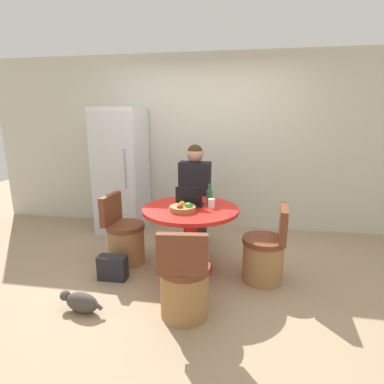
{
  "coord_description": "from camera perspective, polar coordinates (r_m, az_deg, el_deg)",
  "views": [
    {
      "loc": [
        0.49,
        -2.91,
        1.65
      ],
      "look_at": [
        -0.02,
        0.24,
        0.88
      ],
      "focal_mm": 28.0,
      "sensor_mm": 36.0,
      "label": 1
    }
  ],
  "objects": [
    {
      "name": "chair_right_side",
      "position": [
        3.27,
        13.71,
        -11.66
      ],
      "size": [
        0.45,
        0.44,
        0.81
      ],
      "rotation": [
        0.0,
        0.0,
        -1.68
      ],
      "color": "#9E7042",
      "rests_on": "ground_plane"
    },
    {
      "name": "wall_back",
      "position": [
        4.62,
        3.16,
        9.19
      ],
      "size": [
        7.0,
        0.06,
        2.6
      ],
      "color": "beige",
      "rests_on": "ground_plane"
    },
    {
      "name": "chair_near_camera",
      "position": [
        2.66,
        -1.46,
        -17.44
      ],
      "size": [
        0.44,
        0.45,
        0.81
      ],
      "rotation": [
        0.0,
        0.0,
        -3.04
      ],
      "color": "#9E7042",
      "rests_on": "ground_plane"
    },
    {
      "name": "bottle",
      "position": [
        3.31,
        3.3,
        -0.92
      ],
      "size": [
        0.06,
        0.06,
        0.23
      ],
      "color": "#23602D",
      "rests_on": "dining_table"
    },
    {
      "name": "coffee_cup",
      "position": [
        3.21,
        3.73,
        -2.18
      ],
      "size": [
        0.07,
        0.07,
        0.1
      ],
      "color": "white",
      "rests_on": "dining_table"
    },
    {
      "name": "ground_plane",
      "position": [
        3.38,
        -0.32,
        -15.7
      ],
      "size": [
        12.0,
        12.0,
        0.0
      ],
      "primitive_type": "plane",
      "color": "#9E8466"
    },
    {
      "name": "cat",
      "position": [
        2.97,
        -20.42,
        -19.02
      ],
      "size": [
        0.43,
        0.19,
        0.18
      ],
      "rotation": [
        0.0,
        0.0,
        2.98
      ],
      "color": "#473D38",
      "rests_on": "ground_plane"
    },
    {
      "name": "refrigerator",
      "position": [
        4.59,
        -13.22,
        3.93
      ],
      "size": [
        0.66,
        0.72,
        1.82
      ],
      "color": "silver",
      "rests_on": "ground_plane"
    },
    {
      "name": "fruit_bowl",
      "position": [
        3.09,
        -1.7,
        -3.08
      ],
      "size": [
        0.27,
        0.27,
        0.1
      ],
      "color": "olive",
      "rests_on": "dining_table"
    },
    {
      "name": "chair_left_side",
      "position": [
        3.66,
        -12.67,
        -8.8
      ],
      "size": [
        0.45,
        0.44,
        0.81
      ],
      "rotation": [
        0.0,
        0.0,
        1.47
      ],
      "color": "#9E7042",
      "rests_on": "ground_plane"
    },
    {
      "name": "laptop",
      "position": [
        3.28,
        -0.42,
        -1.81
      ],
      "size": [
        0.29,
        0.21,
        0.22
      ],
      "rotation": [
        0.0,
        0.0,
        3.14
      ],
      "color": "#232328",
      "rests_on": "dining_table"
    },
    {
      "name": "person_seated",
      "position": [
        3.93,
        0.66,
        0.28
      ],
      "size": [
        0.4,
        0.37,
        1.35
      ],
      "rotation": [
        0.0,
        0.0,
        3.14
      ],
      "color": "#2D2D38",
      "rests_on": "ground_plane"
    },
    {
      "name": "handbag",
      "position": [
        3.37,
        -14.88,
        -13.77
      ],
      "size": [
        0.3,
        0.14,
        0.26
      ],
      "color": "#232328",
      "rests_on": "ground_plane"
    },
    {
      "name": "dining_table",
      "position": [
        3.28,
        -0.28,
        -6.57
      ],
      "size": [
        1.04,
        1.04,
        0.73
      ],
      "color": "red",
      "rests_on": "ground_plane"
    }
  ]
}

